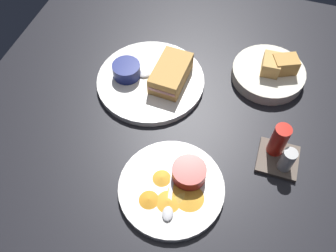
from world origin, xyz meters
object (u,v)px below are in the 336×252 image
spoon_by_gravy_ramekin (169,208)px  spoon_by_dark_ramekin (149,75)px  ramekin_dark_sauce (126,70)px  condiment_caddy (280,151)px  sandwich_half_near (171,73)px  plate_chips_companion (171,188)px  plate_sandwich_main (151,81)px  bread_basket_rear (270,72)px  ramekin_light_gravy (189,172)px

spoon_by_gravy_ramekin → spoon_by_dark_ramekin: bearing=-154.2°
ramekin_dark_sauce → condiment_caddy: 42.49cm
sandwich_half_near → spoon_by_gravy_ramekin: 34.68cm
spoon_by_dark_ramekin → plate_chips_companion: bearing=28.1°
plate_sandwich_main → condiment_caddy: condiment_caddy is taller
ramekin_dark_sauce → spoon_by_gravy_ramekin: (31.25, 21.24, -1.59)cm
sandwich_half_near → bread_basket_rear: size_ratio=0.73×
spoon_by_gravy_ramekin → bread_basket_rear: bread_basket_rear is taller
bread_basket_rear → plate_sandwich_main: bearing=-69.0°
ramekin_dark_sauce → plate_chips_companion: (26.50, 20.36, -2.75)cm
plate_sandwich_main → spoon_by_dark_ramekin: bearing=-137.5°
plate_sandwich_main → spoon_by_gravy_ramekin: 35.23cm
spoon_by_gravy_ramekin → plate_sandwich_main: bearing=-154.8°
plate_chips_companion → ramekin_dark_sauce: bearing=-142.5°
plate_chips_companion → condiment_caddy: 25.21cm
plate_sandwich_main → condiment_caddy: (12.55, 34.56, 2.61)cm
ramekin_dark_sauce → bread_basket_rear: bearing=108.4°
plate_sandwich_main → sandwich_half_near: bearing=104.5°
plate_sandwich_main → plate_chips_companion: same height
plate_sandwich_main → ramekin_dark_sauce: 6.83cm
spoon_by_dark_ramekin → bread_basket_rear: (-10.27, 29.73, 0.13)cm
ramekin_light_gravy → plate_sandwich_main: bearing=-144.4°
sandwich_half_near → plate_chips_companion: 29.99cm
sandwich_half_near → bread_basket_rear: 25.84cm
plate_chips_companion → bread_basket_rear: bearing=158.8°
ramekin_dark_sauce → ramekin_light_gravy: size_ratio=0.98×
sandwich_half_near → spoon_by_gravy_ramekin: size_ratio=1.37×
plate_chips_companion → ramekin_light_gravy: ramekin_light_gravy is taller
ramekin_dark_sauce → bread_basket_rear: bread_basket_rear is taller
ramekin_light_gravy → bread_basket_rear: bread_basket_rear is taller
condiment_caddy → ramekin_light_gravy: bearing=-57.6°
bread_basket_rear → spoon_by_dark_ramekin: bearing=-70.9°
ramekin_dark_sauce → sandwich_half_near: bearing=99.6°
ramekin_light_gravy → condiment_caddy: bearing=122.4°
spoon_by_dark_ramekin → condiment_caddy: 37.83cm
sandwich_half_near → ramekin_dark_sauce: (1.92, -11.33, -0.45)cm
ramekin_light_gravy → spoon_by_gravy_ramekin: bearing=-13.4°
condiment_caddy → sandwich_half_near: bearing=-115.2°
spoon_by_dark_ramekin → spoon_by_gravy_ramekin: (32.71, 15.81, 0.00)cm
spoon_by_dark_ramekin → bread_basket_rear: bearing=109.1°
ramekin_dark_sauce → spoon_by_gravy_ramekin: ramekin_dark_sauce is taller
plate_sandwich_main → spoon_by_dark_ramekin: size_ratio=2.80×
plate_sandwich_main → spoon_by_gravy_ramekin: (31.85, 15.02, 1.16)cm
plate_chips_companion → condiment_caddy: condiment_caddy is taller
plate_sandwich_main → ramekin_dark_sauce: size_ratio=3.90×
sandwich_half_near → condiment_caddy: 32.56cm
plate_chips_companion → ramekin_light_gravy: size_ratio=3.11×
spoon_by_gravy_ramekin → bread_basket_rear: size_ratio=0.53×
spoon_by_dark_ramekin → spoon_by_gravy_ramekin: same height
ramekin_light_gravy → spoon_by_gravy_ramekin: size_ratio=0.73×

